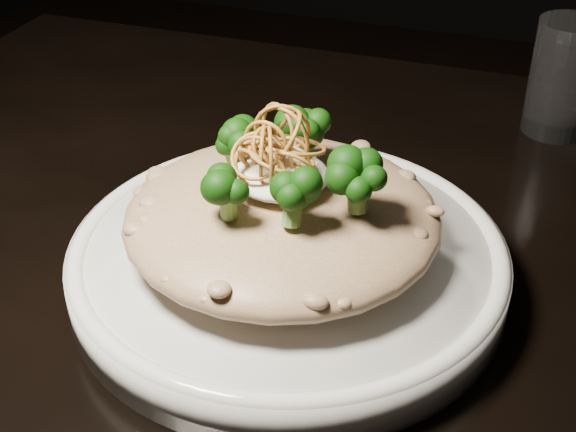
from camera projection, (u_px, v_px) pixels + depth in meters
The scene contains 7 objects.
table at pixel (392, 378), 0.60m from camera, with size 1.10×0.80×0.75m.
plate at pixel (288, 263), 0.55m from camera, with size 0.30×0.30×0.03m, color silver.
risotto at pixel (282, 217), 0.53m from camera, with size 0.21×0.21×0.05m, color brown.
broccoli at pixel (286, 156), 0.50m from camera, with size 0.14×0.14×0.05m, color black, non-canonical shape.
cheese at pixel (280, 175), 0.52m from camera, with size 0.06×0.06×0.02m, color white.
shallots at pixel (277, 141), 0.50m from camera, with size 0.05×0.05×0.04m, color #905F1E, non-canonical shape.
drinking_glass at pixel (563, 78), 0.72m from camera, with size 0.06×0.06×0.11m, color silver.
Camera 1 is at (0.07, -0.43, 1.10)m, focal length 50.00 mm.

